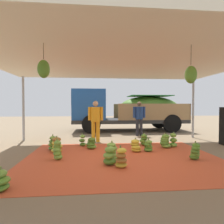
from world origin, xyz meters
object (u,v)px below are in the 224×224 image
Objects in this scene: banana_bunch_13 at (53,144)px; banana_bunch_7 at (144,140)px; banana_bunch_8 at (82,141)px; banana_bunch_15 at (91,143)px; banana_bunch_3 at (173,141)px; banana_bunch_10 at (57,145)px; worker_0 at (139,116)px; banana_bunch_12 at (109,156)px; banana_bunch_14 at (57,151)px; banana_bunch_11 at (121,158)px; banana_bunch_0 at (136,146)px; cargo_truck_main at (127,109)px; banana_bunch_2 at (112,152)px; banana_bunch_6 at (195,152)px; banana_bunch_9 at (165,141)px; banana_bunch_1 at (148,146)px; worker_1 at (96,118)px.

banana_bunch_7 is at bearing 8.45° from banana_bunch_13.
banana_bunch_7 is at bearing -1.16° from banana_bunch_8.
banana_bunch_15 is (0.32, -0.46, -0.01)m from banana_bunch_8.
banana_bunch_3 is 1.13× the size of banana_bunch_8.
banana_bunch_13 is (-0.20, 0.37, -0.01)m from banana_bunch_10.
worker_0 is at bearing 101.76° from banana_bunch_3.
banana_bunch_7 is 0.88× the size of banana_bunch_10.
banana_bunch_14 is (-1.37, 0.59, 0.04)m from banana_bunch_12.
banana_bunch_11 is 0.92× the size of banana_bunch_14.
banana_bunch_0 is 0.98× the size of banana_bunch_7.
cargo_truck_main reaches higher than worker_0.
banana_bunch_8 is 1.04× the size of banana_bunch_15.
banana_bunch_3 is at bearing 31.79° from banana_bunch_2.
banana_bunch_10 reaches higher than banana_bunch_7.
banana_bunch_0 is 0.79× the size of banana_bunch_14.
banana_bunch_2 is 0.99× the size of banana_bunch_10.
banana_bunch_13 is at bearing 133.91° from banana_bunch_11.
banana_bunch_8 is 0.90× the size of banana_bunch_10.
banana_bunch_2 is at bearing 174.86° from banana_bunch_6.
banana_bunch_0 is 1.12m from banana_bunch_7.
banana_bunch_9 is at bearing -39.80° from banana_bunch_7.
banana_bunch_8 is at bearing -118.22° from cargo_truck_main.
banana_bunch_3 is 4.01m from banana_bunch_10.
banana_bunch_9 is 1.14× the size of banana_bunch_15.
banana_bunch_15 is (0.91, 1.30, -0.07)m from banana_bunch_14.
banana_bunch_11 is (-2.18, -2.15, -0.01)m from banana_bunch_3.
banana_bunch_6 is (1.00, -1.07, 0.04)m from banana_bunch_1.
banana_bunch_11 is (1.81, -1.71, -0.00)m from banana_bunch_10.
banana_bunch_11 reaches higher than banana_bunch_12.
banana_bunch_6 reaches higher than banana_bunch_15.
banana_bunch_9 is 0.08× the size of cargo_truck_main.
banana_bunch_1 is at bearing -9.35° from banana_bunch_13.
banana_bunch_7 is 1.02× the size of banana_bunch_15.
banana_bunch_14 is (-1.47, 0.15, 0.03)m from banana_bunch_2.
worker_1 is (-2.16, -1.45, -0.01)m from worker_0.
banana_bunch_13 is at bearing -179.05° from banana_bunch_3.
banana_bunch_15 is at bearing 162.41° from banana_bunch_1.
banana_bunch_3 is 1.04× the size of banana_bunch_9.
banana_bunch_15 is (-2.57, 0.11, -0.05)m from banana_bunch_9.
banana_bunch_3 reaches higher than banana_bunch_9.
banana_bunch_15 is (-0.47, 1.89, -0.03)m from banana_bunch_12.
banana_bunch_6 is 0.98× the size of banana_bunch_13.
banana_bunch_11 is at bearing -107.99° from worker_0.
banana_bunch_14 is at bearing 152.57° from banana_bunch_11.
banana_bunch_0 is 0.07× the size of cargo_truck_main.
banana_bunch_0 is at bearing -3.02° from banana_bunch_10.
worker_1 is (-1.25, 1.91, 0.79)m from banana_bunch_0.
worker_1 is at bearing 55.00° from banana_bunch_10.
banana_bunch_6 is 4.09m from banana_bunch_10.
banana_bunch_8 is at bearing 171.99° from banana_bunch_3.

